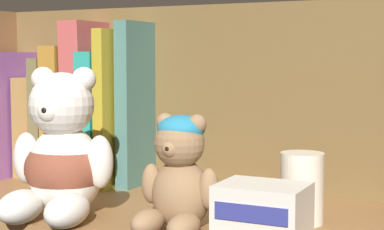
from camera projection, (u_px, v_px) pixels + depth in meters
The scene contains 14 objects.
shelf_board at pixel (174, 216), 78.10cm from camera, with size 73.04×28.16×2.00cm, color olive.
shelf_back_panel at pixel (222, 104), 90.08cm from camera, with size 75.44×1.20×27.80cm, color brown.
book_0 at pixel (21, 113), 101.64cm from camera, with size 3.26×14.17×19.22cm, color #9458B1.
book_1 at pixel (40, 126), 100.18cm from camera, with size 3.31×9.24×15.35cm, color olive.
book_2 at pixel (55, 117), 98.70cm from camera, with size 1.95×10.82×18.29cm, color brown.
book_3 at pixel (71, 112), 97.33cm from camera, with size 3.06×11.41×20.09cm, color #A06F27.
book_4 at pixel (91, 101), 95.55cm from camera, with size 3.46×10.44×23.64cm, color #B64A4A.
book_5 at pixel (111, 117), 94.20cm from camera, with size 2.71×14.46×19.21cm, color teal.
book_6 at pixel (126, 107), 92.92cm from camera, with size 1.63×14.57×22.32cm, color #AA9526.
book_7 at pixel (139, 104), 91.87cm from camera, with size 2.02×10.00×23.48cm, color #45746E.
teddy_bear_larger at pixel (62, 158), 73.50cm from camera, with size 12.82×13.64×17.30cm.
teddy_bear_smaller at pixel (179, 176), 67.44cm from camera, with size 9.02×9.10×12.46cm.
pillar_candle at pixel (301, 189), 70.34cm from camera, with size 4.83×4.83×7.89cm, color silver.
small_product_box at pixel (263, 214), 62.92cm from camera, with size 8.62×6.83×5.96cm.
Camera 1 is at (35.62, -67.94, 20.31)cm, focal length 59.64 mm.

